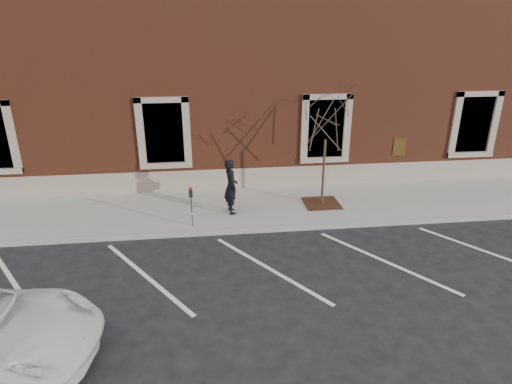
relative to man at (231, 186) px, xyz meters
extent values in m
plane|color=#28282B|center=(0.75, -1.26, -1.08)|extent=(120.00, 120.00, 0.00)
cube|color=#A4A19A|center=(0.75, 0.49, -1.00)|extent=(40.00, 3.50, 0.15)
cube|color=#9E9E99|center=(0.75, -1.31, -1.00)|extent=(40.00, 0.12, 0.15)
cube|color=brown|center=(0.75, 6.49, 2.92)|extent=(40.00, 8.50, 8.00)
cube|color=gray|center=(0.75, 2.27, -0.53)|extent=(40.00, 0.06, 0.80)
cube|color=black|center=(-2.25, 2.39, 1.32)|extent=(1.40, 0.30, 2.20)
cube|color=gray|center=(-2.25, 2.22, 0.12)|extent=(1.90, 0.20, 0.20)
cube|color=black|center=(3.75, 2.39, 1.32)|extent=(1.40, 0.30, 2.20)
cube|color=gray|center=(3.75, 2.22, 0.12)|extent=(1.90, 0.20, 0.20)
cube|color=black|center=(9.75, 2.39, 1.32)|extent=(1.40, 0.30, 2.20)
cube|color=gray|center=(9.75, 2.22, 0.12)|extent=(1.90, 0.20, 0.20)
imported|color=black|center=(0.00, 0.00, 0.00)|extent=(0.56, 0.74, 1.85)
cylinder|color=#595B60|center=(-1.29, -0.91, -0.44)|extent=(0.04, 0.04, 0.97)
cube|color=black|center=(-1.29, -0.91, 0.17)|extent=(0.12, 0.09, 0.25)
cube|color=red|center=(-1.29, -0.91, 0.32)|extent=(0.11, 0.08, 0.06)
cube|color=white|center=(-1.29, -0.96, -0.49)|extent=(0.05, 0.00, 0.07)
cube|color=#422115|center=(3.21, 0.35, -0.91)|extent=(1.22, 1.22, 0.03)
cylinder|color=#453529|center=(3.21, 0.35, 0.24)|extent=(0.09, 0.09, 2.32)
camera|label=1|loc=(-0.77, -13.20, 4.95)|focal=30.00mm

